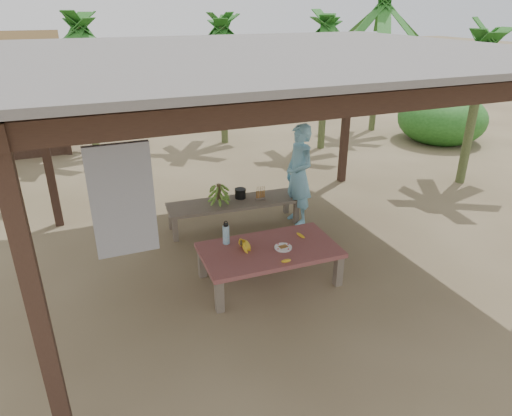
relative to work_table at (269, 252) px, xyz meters
name	(u,v)px	position (x,y,z in m)	size (l,w,h in m)	color
ground	(263,256)	(0.19, 0.64, -0.43)	(80.00, 80.00, 0.00)	brown
pavilion	(264,63)	(0.17, 0.62, 2.34)	(6.60, 5.60, 2.95)	black
work_table	(269,252)	(0.00, 0.00, 0.00)	(1.83, 1.06, 0.50)	brown
bench	(234,204)	(0.13, 1.76, -0.04)	(2.24, 0.76, 0.45)	brown
ripe_banana_bunch	(241,245)	(-0.36, 0.09, 0.14)	(0.25, 0.21, 0.15)	gold
plate	(283,248)	(0.16, -0.09, 0.08)	(0.23, 0.23, 0.04)	white
loose_banana_front	(286,261)	(0.04, -0.41, 0.09)	(0.04, 0.15, 0.04)	gold
loose_banana_side	(301,235)	(0.53, 0.13, 0.09)	(0.04, 0.15, 0.04)	gold
water_flask	(226,234)	(-0.48, 0.34, 0.21)	(0.09, 0.09, 0.33)	teal
green_banana_stalk	(219,193)	(-0.11, 1.78, 0.19)	(0.31, 0.31, 0.36)	#598C2D
cooking_pot	(240,194)	(0.29, 1.86, 0.09)	(0.18, 0.18, 0.16)	black
skewer_rack	(260,193)	(0.58, 1.68, 0.14)	(0.18, 0.08, 0.24)	#A57F47
woman	(299,175)	(1.19, 1.50, 0.42)	(0.62, 0.41, 1.71)	#75BBDD
banana_plant_ne	(327,38)	(3.80, 5.24, 2.27)	(1.80, 1.80, 3.19)	#596638
banana_plant_n	(222,39)	(1.64, 6.68, 2.21)	(1.80, 1.80, 3.13)	#596638
banana_plant_nw	(80,40)	(-1.67, 6.96, 2.26)	(1.80, 1.80, 3.18)	#596638
banana_plant_e	(484,58)	(5.27, 1.91, 2.08)	(1.80, 1.80, 3.00)	#596638
banana_plant_far	(383,16)	(6.15, 6.30, 2.72)	(1.80, 1.80, 3.66)	#596638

